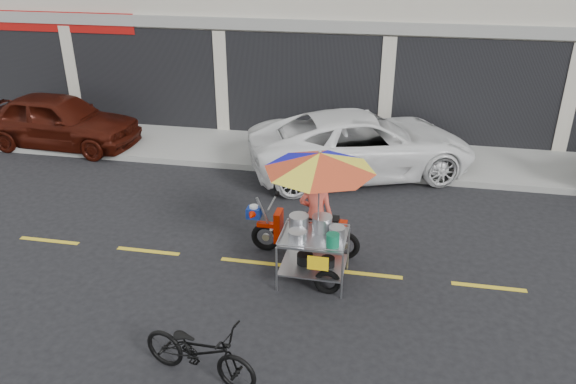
% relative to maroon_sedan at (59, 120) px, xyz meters
% --- Properties ---
extents(ground, '(90.00, 90.00, 0.00)m').
position_rel_maroon_sedan_xyz_m(ground, '(8.50, -4.70, -0.73)').
color(ground, black).
extents(sidewalk, '(45.00, 3.00, 0.15)m').
position_rel_maroon_sedan_xyz_m(sidewalk, '(8.50, 0.80, -0.65)').
color(sidewalk, gray).
rests_on(sidewalk, ground).
extents(centerline, '(42.00, 0.10, 0.01)m').
position_rel_maroon_sedan_xyz_m(centerline, '(8.50, -4.70, -0.72)').
color(centerline, gold).
rests_on(centerline, ground).
extents(maroon_sedan, '(4.35, 1.93, 1.46)m').
position_rel_maroon_sedan_xyz_m(maroon_sedan, '(0.00, 0.00, 0.00)').
color(maroon_sedan, '#380E07').
rests_on(maroon_sedan, ground).
extents(white_pickup, '(5.87, 4.21, 1.48)m').
position_rel_maroon_sedan_xyz_m(white_pickup, '(8.06, -0.29, 0.01)').
color(white_pickup, white).
rests_on(white_pickup, ground).
extents(near_bicycle, '(1.75, 0.96, 0.87)m').
position_rel_maroon_sedan_xyz_m(near_bicycle, '(6.50, -7.54, -0.29)').
color(near_bicycle, black).
rests_on(near_bicycle, ground).
extents(food_vendor_rig, '(2.29, 1.86, 2.32)m').
position_rel_maroon_sedan_xyz_m(food_vendor_rig, '(7.59, -4.71, 0.73)').
color(food_vendor_rig, black).
rests_on(food_vendor_rig, ground).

